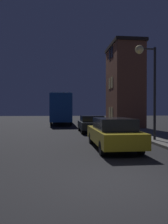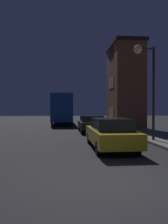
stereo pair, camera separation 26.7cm
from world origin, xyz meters
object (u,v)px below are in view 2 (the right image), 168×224
object	(u,v)px
bus	(62,107)
car_mid_lane	(91,123)
streetlamp	(146,70)
car_near_lane	(110,133)

from	to	relation	value
bus	car_mid_lane	distance (m)	11.64
car_mid_lane	bus	bearing A→B (deg)	102.04
streetlamp	bus	xyz separation A→B (m)	(-4.73, 16.89, -1.80)
bus	car_mid_lane	world-z (taller)	bus
bus	car_near_lane	world-z (taller)	bus
streetlamp	car_near_lane	distance (m)	4.41
car_near_lane	car_mid_lane	distance (m)	7.36
bus	car_near_lane	size ratio (longest dim) A/B	2.28
car_near_lane	streetlamp	bearing A→B (deg)	36.63
car_near_lane	car_mid_lane	bearing A→B (deg)	89.58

